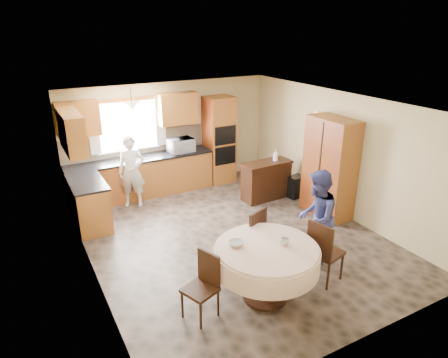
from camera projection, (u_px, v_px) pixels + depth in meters
The scene contains 36 objects.
floor at pixel (233, 238), 7.45m from camera, with size 5.00×6.00×0.01m, color brown.
ceiling at pixel (234, 104), 6.54m from camera, with size 5.00×6.00×0.01m, color white.
wall_back at pixel (170, 136), 9.45m from camera, with size 5.00×0.02×2.50m, color #CAB681.
wall_front at pixel (364, 258), 4.55m from camera, with size 5.00×0.02×2.50m, color #CAB681.
wall_left at pixel (86, 204), 5.88m from camera, with size 0.02×6.00×2.50m, color #CAB681.
wall_right at pixel (340, 154), 8.11m from camera, with size 0.02×6.00×2.50m, color #CAB681.
window at pixel (128, 126), 8.85m from camera, with size 1.40×0.03×1.10m, color white.
curtain_left at pixel (93, 128), 8.46m from camera, with size 0.22×0.02×1.15m, color white.
curtain_right at pixel (160, 121), 9.13m from camera, with size 0.22×0.02×1.15m, color white.
base_cab_back at pixel (142, 178), 9.12m from camera, with size 3.30×0.60×0.88m, color #B77931.
counter_back at pixel (140, 159), 8.95m from camera, with size 3.30×0.64×0.04m, color black.
base_cab_left at pixel (89, 204), 7.78m from camera, with size 0.60×1.20×0.88m, color #B77931.
counter_left at pixel (86, 182), 7.61m from camera, with size 0.64×1.20×0.04m, color black.
backsplash at pixel (136, 143), 9.08m from camera, with size 3.30×0.02×0.55m, color tan.
wall_cab_left at pixel (78, 119), 8.15m from camera, with size 0.85×0.33×0.72m, color #BA6B2E.
wall_cab_right at pixel (178, 108), 9.14m from camera, with size 0.90×0.33×0.72m, color #BA6B2E.
wall_cab_side at pixel (72, 132), 7.18m from camera, with size 0.33×1.20×0.72m, color #BA6B2E.
oven_tower at pixel (219, 140), 9.77m from camera, with size 0.66×0.62×2.12m, color #B77931.
oven_upper at pixel (225, 135), 9.45m from camera, with size 0.56×0.01×0.45m, color black.
oven_lower at pixel (225, 156), 9.63m from camera, with size 0.56×0.01×0.45m, color black.
pendant at pixel (132, 107), 8.27m from camera, with size 0.36×0.36×0.18m, color beige.
sideboard at pixel (266, 182), 8.98m from camera, with size 1.14×0.47×0.82m, color #361E0E.
space_heater at pixel (296, 187), 9.11m from camera, with size 0.37×0.26×0.51m, color black.
cupboard at pixel (329, 168), 8.04m from camera, with size 0.53×1.07×2.03m, color #B77931.
dining_table at pixel (267, 258), 5.60m from camera, with size 1.48×1.48×0.85m.
chair_left at pixel (204, 282), 5.33m from camera, with size 0.52×0.52×0.93m.
chair_back at pixel (252, 235), 6.40m from camera, with size 0.58×0.58×1.04m.
chair_right at pixel (323, 249), 5.99m from camera, with size 0.55×0.55×1.03m.
framed_picture at pixel (324, 125), 8.33m from camera, with size 0.06×0.60×0.49m.
microwave at pixel (181, 145), 9.28m from camera, with size 0.57×0.39×0.32m, color silver.
person_sink at pixel (132, 171), 8.52m from camera, with size 0.57×0.37×1.56m, color silver.
person_dining at pixel (316, 218), 6.44m from camera, with size 0.78×0.61×1.61m, color navy.
bowl_sideboard at pixel (253, 166), 8.66m from camera, with size 0.21×0.21×0.05m, color #B2B2B2.
bottle_sideboard at pixel (275, 156), 8.87m from camera, with size 0.12×0.12×0.30m, color silver.
cup_table at pixel (285, 241), 5.57m from camera, with size 0.13×0.13×0.10m, color #B2B2B2.
bowl_table at pixel (236, 243), 5.55m from camera, with size 0.21×0.21×0.07m, color #B2B2B2.
Camera 1 is at (-3.27, -5.66, 3.75)m, focal length 32.00 mm.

